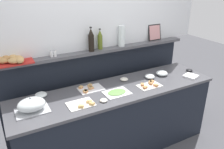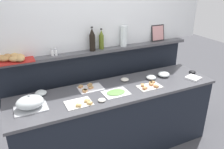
% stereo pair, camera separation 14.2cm
% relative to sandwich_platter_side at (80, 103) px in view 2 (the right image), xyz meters
% --- Properties ---
extents(ground_plane, '(12.00, 12.00, 0.00)m').
position_rel_sandwich_platter_side_xyz_m(ground_plane, '(0.53, 0.75, -0.94)').
color(ground_plane, '#4C4C51').
extents(buffet_counter, '(2.63, 0.70, 0.93)m').
position_rel_sandwich_platter_side_xyz_m(buffet_counter, '(0.53, 0.15, -0.47)').
color(buffet_counter, black).
rests_on(buffet_counter, ground_plane).
extents(back_ledge_unit, '(2.70, 0.22, 1.32)m').
position_rel_sandwich_platter_side_xyz_m(back_ledge_unit, '(0.53, 0.68, -0.25)').
color(back_ledge_unit, black).
rests_on(back_ledge_unit, ground_plane).
extents(sandwich_platter_side, '(0.29, 0.22, 0.04)m').
position_rel_sandwich_platter_side_xyz_m(sandwich_platter_side, '(0.00, 0.00, 0.00)').
color(sandwich_platter_side, white).
rests_on(sandwich_platter_side, buffet_counter).
extents(sandwich_platter_front, '(0.30, 0.21, 0.04)m').
position_rel_sandwich_platter_side_xyz_m(sandwich_platter_front, '(0.22, 0.30, 0.00)').
color(sandwich_platter_front, silver).
rests_on(sandwich_platter_front, buffet_counter).
extents(sandwich_platter_rear, '(0.30, 0.19, 0.04)m').
position_rel_sandwich_platter_side_xyz_m(sandwich_platter_rear, '(0.93, 0.03, 0.00)').
color(sandwich_platter_rear, white).
rests_on(sandwich_platter_rear, buffet_counter).
extents(cold_cuts_platter, '(0.31, 0.23, 0.02)m').
position_rel_sandwich_platter_side_xyz_m(cold_cuts_platter, '(0.47, 0.05, 0.00)').
color(cold_cuts_platter, white).
rests_on(cold_cuts_platter, buffet_counter).
extents(serving_cloche, '(0.34, 0.24, 0.17)m').
position_rel_sandwich_platter_side_xyz_m(serving_cloche, '(-0.50, 0.13, 0.06)').
color(serving_cloche, '#B7BABF').
rests_on(serving_cloche, buffet_counter).
extents(glass_bowl_large, '(0.14, 0.14, 0.05)m').
position_rel_sandwich_platter_side_xyz_m(glass_bowl_large, '(1.08, 0.22, 0.02)').
color(glass_bowl_large, silver).
rests_on(glass_bowl_large, buffet_counter).
extents(glass_bowl_medium, '(0.16, 0.16, 0.07)m').
position_rel_sandwich_platter_side_xyz_m(glass_bowl_medium, '(1.29, 0.22, 0.02)').
color(glass_bowl_medium, silver).
rests_on(glass_bowl_medium, buffet_counter).
extents(glass_bowl_small, '(0.14, 0.14, 0.06)m').
position_rel_sandwich_platter_side_xyz_m(glass_bowl_small, '(-0.35, 0.40, 0.02)').
color(glass_bowl_small, silver).
rests_on(glass_bowl_small, buffet_counter).
extents(condiment_bowl_cream, '(0.11, 0.11, 0.04)m').
position_rel_sandwich_platter_side_xyz_m(condiment_bowl_cream, '(0.73, 0.32, 0.01)').
color(condiment_bowl_cream, silver).
rests_on(condiment_bowl_cream, buffet_counter).
extents(condiment_bowl_teal, '(0.09, 0.09, 0.03)m').
position_rel_sandwich_platter_side_xyz_m(condiment_bowl_teal, '(0.24, -0.05, 0.01)').
color(condiment_bowl_teal, silver).
rests_on(condiment_bowl_teal, buffet_counter).
extents(condiment_bowl_dark, '(0.09, 0.09, 0.03)m').
position_rel_sandwich_platter_side_xyz_m(condiment_bowl_dark, '(1.75, 0.14, 0.01)').
color(condiment_bowl_dark, black).
rests_on(condiment_bowl_dark, buffet_counter).
extents(napkin_stack, '(0.21, 0.21, 0.02)m').
position_rel_sandwich_platter_side_xyz_m(napkin_stack, '(1.61, -0.02, 0.00)').
color(napkin_stack, white).
rests_on(napkin_stack, buffet_counter).
extents(olive_oil_bottle, '(0.06, 0.06, 0.28)m').
position_rel_sandwich_platter_side_xyz_m(olive_oil_bottle, '(0.52, 0.62, 0.51)').
color(olive_oil_bottle, '#56661E').
rests_on(olive_oil_bottle, back_ledge_unit).
extents(wine_bottle_dark, '(0.08, 0.08, 0.32)m').
position_rel_sandwich_platter_side_xyz_m(wine_bottle_dark, '(0.39, 0.59, 0.53)').
color(wine_bottle_dark, black).
rests_on(wine_bottle_dark, back_ledge_unit).
extents(salt_shaker, '(0.03, 0.03, 0.09)m').
position_rel_sandwich_platter_side_xyz_m(salt_shaker, '(-0.13, 0.60, 0.43)').
color(salt_shaker, white).
rests_on(salt_shaker, back_ledge_unit).
extents(pepper_shaker, '(0.03, 0.03, 0.09)m').
position_rel_sandwich_platter_side_xyz_m(pepper_shaker, '(-0.09, 0.60, 0.43)').
color(pepper_shaker, white).
rests_on(pepper_shaker, back_ledge_unit).
extents(bread_basket, '(0.42, 0.28, 0.08)m').
position_rel_sandwich_platter_side_xyz_m(bread_basket, '(-0.59, 0.60, 0.42)').
color(bread_basket, '#B2231E').
rests_on(bread_basket, back_ledge_unit).
extents(framed_picture, '(0.22, 0.06, 0.24)m').
position_rel_sandwich_platter_side_xyz_m(framed_picture, '(1.45, 0.64, 0.50)').
color(framed_picture, black).
rests_on(framed_picture, back_ledge_unit).
extents(water_carafe, '(0.09, 0.09, 0.29)m').
position_rel_sandwich_platter_side_xyz_m(water_carafe, '(0.85, 0.60, 0.53)').
color(water_carafe, silver).
rests_on(water_carafe, back_ledge_unit).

